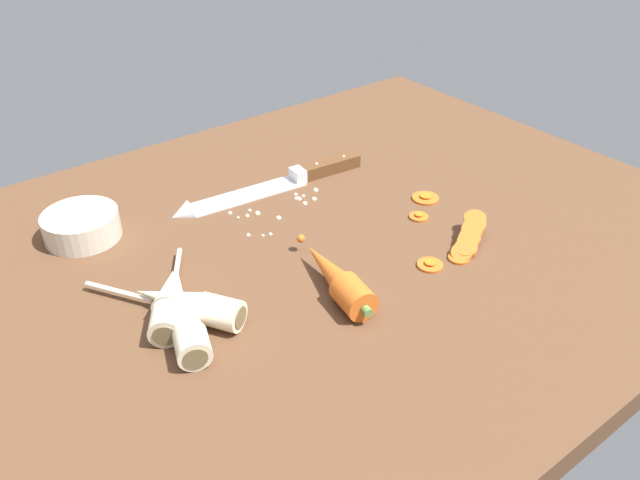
{
  "coord_description": "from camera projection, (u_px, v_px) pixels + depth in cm",
  "views": [
    {
      "loc": [
        -46.45,
        -62.56,
        51.9
      ],
      "look_at": [
        0.0,
        -2.0,
        1.5
      ],
      "focal_mm": 36.06,
      "sensor_mm": 36.0,
      "label": 1
    }
  ],
  "objects": [
    {
      "name": "ground_plane",
      "position": [
        312.0,
        254.0,
        0.95
      ],
      "size": [
        120.0,
        90.0,
        4.0
      ],
      "primitive_type": "cube",
      "color": "brown"
    },
    {
      "name": "chefs_knife",
      "position": [
        268.0,
        186.0,
        1.07
      ],
      "size": [
        34.86,
        6.57,
        4.18
      ],
      "color": "silver",
      "rests_on": "ground_plane"
    },
    {
      "name": "carrot_slice_stray_near",
      "position": [
        426.0,
        197.0,
        1.04
      ],
      "size": [
        4.36,
        4.36,
        0.7
      ],
      "color": "#D6601E",
      "rests_on": "ground_plane"
    },
    {
      "name": "whole_carrot",
      "position": [
        337.0,
        278.0,
        0.83
      ],
      "size": [
        6.63,
        18.97,
        4.2
      ],
      "color": "#D6601E",
      "rests_on": "ground_plane"
    },
    {
      "name": "carrot_slice_stray_mid",
      "position": [
        430.0,
        264.0,
        0.89
      ],
      "size": [
        3.61,
        3.61,
        0.7
      ],
      "color": "#D6601E",
      "rests_on": "ground_plane"
    },
    {
      "name": "prep_bowl",
      "position": [
        81.0,
        225.0,
        0.94
      ],
      "size": [
        11.0,
        11.0,
        4.0
      ],
      "color": "beige",
      "rests_on": "ground_plane"
    },
    {
      "name": "parsnip_front",
      "position": [
        187.0,
        304.0,
        0.79
      ],
      "size": [
        13.79,
        20.19,
        4.0
      ],
      "color": "beige",
      "rests_on": "ground_plane"
    },
    {
      "name": "carrot_slice_stack",
      "position": [
        469.0,
        238.0,
        0.92
      ],
      "size": [
        10.2,
        6.72,
        3.81
      ],
      "color": "#D6601E",
      "rests_on": "ground_plane"
    },
    {
      "name": "parsnip_mid_left",
      "position": [
        170.0,
        302.0,
        0.79
      ],
      "size": [
        12.02,
        17.31,
        4.0
      ],
      "color": "beige",
      "rests_on": "ground_plane"
    },
    {
      "name": "carrot_slice_stray_far",
      "position": [
        419.0,
        216.0,
        0.99
      ],
      "size": [
        3.0,
        3.0,
        0.7
      ],
      "color": "#D6601E",
      "rests_on": "ground_plane"
    },
    {
      "name": "mince_crumbs",
      "position": [
        284.0,
        205.0,
        1.02
      ],
      "size": [
        16.94,
        9.57,
        0.88
      ],
      "color": "silver",
      "rests_on": "ground_plane"
    },
    {
      "name": "parsnip_mid_right",
      "position": [
        187.0,
        325.0,
        0.75
      ],
      "size": [
        8.24,
        18.21,
        4.0
      ],
      "color": "beige",
      "rests_on": "ground_plane"
    }
  ]
}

